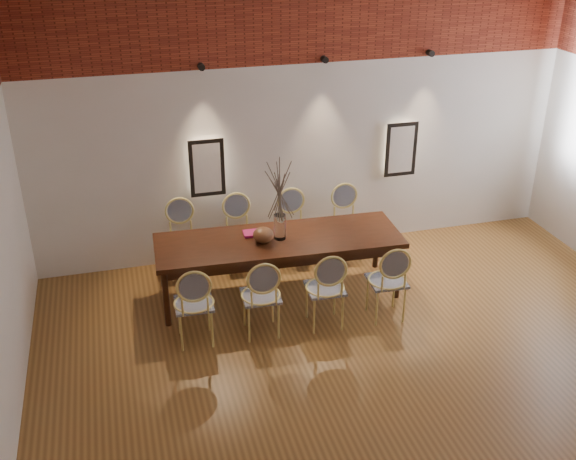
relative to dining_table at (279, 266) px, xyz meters
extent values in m
cube|color=olive|center=(0.65, -2.37, -0.39)|extent=(7.00, 7.00, 0.02)
cube|color=silver|center=(0.65, 1.18, 1.62)|extent=(7.00, 0.10, 4.00)
cube|color=#FFEAC6|center=(-0.65, 1.08, 0.93)|extent=(0.36, 0.06, 0.66)
cube|color=#FFEAC6|center=(1.95, 1.08, 0.93)|extent=(0.36, 0.06, 0.66)
cylinder|color=black|center=(-0.65, 1.05, 2.17)|extent=(0.08, 0.10, 0.08)
cylinder|color=black|center=(0.85, 1.05, 2.17)|extent=(0.08, 0.10, 0.08)
cylinder|color=black|center=(2.25, 1.05, 2.17)|extent=(0.08, 0.10, 0.08)
cube|color=#37180C|center=(0.00, 0.00, 0.00)|extent=(2.91, 1.05, 0.75)
cylinder|color=silver|center=(0.01, 0.00, 0.53)|extent=(0.14, 0.14, 0.30)
ellipsoid|color=brown|center=(-0.20, -0.04, 0.46)|extent=(0.24, 0.24, 0.18)
cube|color=#99164F|center=(-0.25, 0.18, 0.39)|extent=(0.27, 0.19, 0.03)
camera|label=1|loc=(-1.73, -6.75, 3.93)|focal=42.00mm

